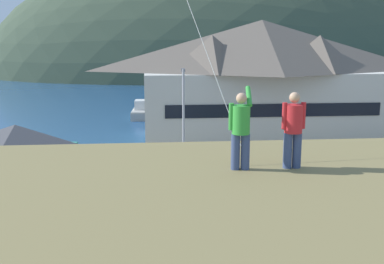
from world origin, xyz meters
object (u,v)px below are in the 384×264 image
object	(u,v)px
storage_shed_near_lot	(18,161)
person_companion	(293,128)
moored_boat_wharfside	(142,111)
harbor_lodge	(261,77)
parked_car_front_row_red	(350,214)
parked_car_mid_row_center	(96,218)
parked_car_mid_row_far	(270,185)
parking_light_pole	(183,117)
person_kite_flyer	(241,128)
moored_boat_outer_mooring	(200,115)
parked_car_back_row_left	(193,178)
wharf_dock	(170,117)

from	to	relation	value
storage_shed_near_lot	person_companion	xyz separation A→B (m)	(11.18, -17.50, 5.19)
moored_boat_wharfside	harbor_lodge	bearing A→B (deg)	-50.98
moored_boat_wharfside	parked_car_front_row_red	xyz separation A→B (m)	(10.79, -35.72, 0.34)
parked_car_front_row_red	parked_car_mid_row_center	distance (m)	12.40
harbor_lodge	parked_car_front_row_red	size ratio (longest dim) A/B	5.37
harbor_lodge	parked_car_mid_row_far	xyz separation A→B (m)	(-3.31, -16.76, -4.90)
parked_car_mid_row_far	person_companion	distance (m)	17.26
moored_boat_wharfside	parking_light_pole	size ratio (longest dim) A/B	0.90
harbor_lodge	parked_car_mid_row_center	distance (m)	25.26
person_kite_flyer	parking_light_pole	bearing A→B (deg)	89.52
storage_shed_near_lot	moored_boat_outer_mooring	xyz separation A→B (m)	(13.66, 25.59, -1.64)
parked_car_mid_row_center	person_companion	world-z (taller)	person_companion
moored_boat_wharfside	parked_car_back_row_left	distance (m)	29.45
person_companion	parked_car_mid_row_center	bearing A→B (deg)	117.90
storage_shed_near_lot	person_companion	world-z (taller)	person_companion
storage_shed_near_lot	moored_boat_outer_mooring	distance (m)	29.05
storage_shed_near_lot	parked_car_mid_row_far	xyz separation A→B (m)	(14.92, -1.95, -1.29)
parked_car_back_row_left	moored_boat_outer_mooring	bearing A→B (deg)	83.07
harbor_lodge	person_companion	size ratio (longest dim) A/B	13.13
harbor_lodge	storage_shed_near_lot	distance (m)	23.77
storage_shed_near_lot	parked_car_mid_row_center	world-z (taller)	storage_shed_near_lot
moored_boat_wharfside	moored_boat_outer_mooring	distance (m)	7.57
harbor_lodge	parking_light_pole	world-z (taller)	harbor_lodge
parked_car_mid_row_far	person_kite_flyer	bearing A→B (deg)	-107.61
storage_shed_near_lot	parked_car_mid_row_far	size ratio (longest dim) A/B	1.66
moored_boat_outer_mooring	person_kite_flyer	size ratio (longest dim) A/B	3.75
parked_car_mid_row_far	parked_car_back_row_left	world-z (taller)	same
parked_car_front_row_red	parked_car_mid_row_center	size ratio (longest dim) A/B	1.00
harbor_lodge	person_kite_flyer	xyz separation A→B (m)	(-8.26, -32.33, 1.60)
moored_boat_outer_mooring	parked_car_mid_row_center	xyz separation A→B (m)	(-8.41, -31.89, 0.34)
moored_boat_wharfside	person_kite_flyer	bearing A→B (deg)	-86.13
harbor_lodge	parked_car_back_row_left	bearing A→B (deg)	-117.01
storage_shed_near_lot	parking_light_pole	xyz separation A→B (m)	(10.15, 2.91, 2.01)
moored_boat_outer_mooring	parked_car_mid_row_far	size ratio (longest dim) A/B	1.62
person_kite_flyer	wharf_dock	bearing A→B (deg)	89.68
wharf_dock	parking_light_pole	xyz separation A→B (m)	(-0.08, -23.51, 4.02)
wharf_dock	moored_boat_outer_mooring	xyz separation A→B (m)	(3.44, -0.83, 0.37)
moored_boat_wharfside	person_companion	size ratio (longest dim) A/B	3.83
storage_shed_near_lot	parked_car_front_row_red	size ratio (longest dim) A/B	1.68
wharf_dock	moored_boat_outer_mooring	distance (m)	3.55
storage_shed_near_lot	wharf_dock	size ratio (longest dim) A/B	0.66
parked_car_mid_row_center	moored_boat_outer_mooring	bearing A→B (deg)	75.22
parked_car_mid_row_far	parking_light_pole	xyz separation A→B (m)	(-4.77, 4.86, 3.30)
parked_car_back_row_left	parking_light_pole	xyz separation A→B (m)	(-0.36, 3.25, 3.30)
wharf_dock	storage_shed_near_lot	bearing A→B (deg)	-111.15
moored_boat_wharfside	person_kite_flyer	world-z (taller)	person_kite_flyer
harbor_lodge	parked_car_front_row_red	bearing A→B (deg)	-91.59
wharf_dock	person_kite_flyer	size ratio (longest dim) A/B	5.80
parked_car_front_row_red	person_companion	size ratio (longest dim) A/B	2.45
parked_car_mid_row_center	person_companion	xyz separation A→B (m)	(5.93, -11.21, 6.48)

